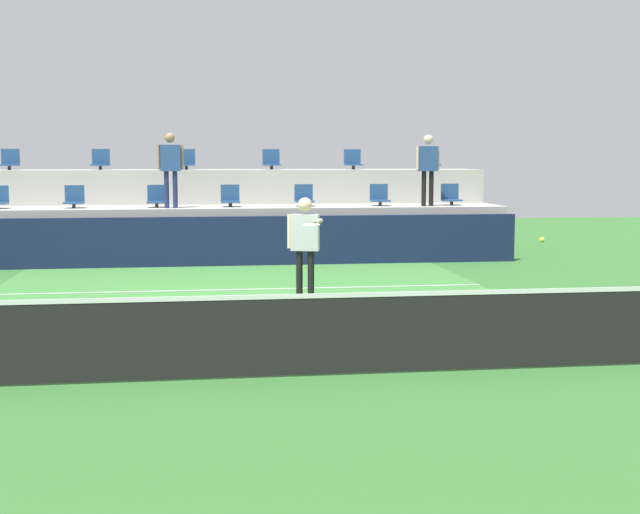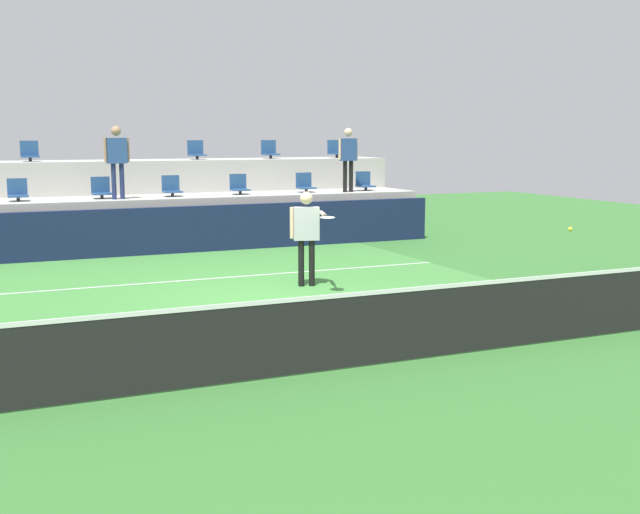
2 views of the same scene
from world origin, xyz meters
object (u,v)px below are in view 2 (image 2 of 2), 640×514
at_px(stadium_chair_lower_mid_left, 101,190).
at_px(tennis_ball, 570,229).
at_px(stadium_chair_lower_far_right, 365,183).
at_px(stadium_chair_upper_right, 270,151).
at_px(stadium_chair_lower_mid_right, 239,186).
at_px(stadium_chair_lower_center, 172,188).
at_px(spectator_leaning_on_rail, 348,154).
at_px(stadium_chair_upper_left, 30,153).
at_px(stadium_chair_upper_mid_right, 196,152).
at_px(spectator_in_white, 117,155).
at_px(tennis_player, 307,229).
at_px(stadium_chair_upper_far_right, 336,150).
at_px(stadium_chair_lower_left, 18,192).
at_px(stadium_chair_lower_right, 305,184).
at_px(stadium_chair_upper_mid_left, 116,152).

distance_m(stadium_chair_lower_mid_left, tennis_ball, 11.63).
relative_size(stadium_chair_lower_mid_left, stadium_chair_lower_far_right, 1.00).
bearing_deg(stadium_chair_upper_right, tennis_ball, -89.17).
xyz_separation_m(stadium_chair_lower_mid_left, stadium_chair_lower_mid_right, (3.46, 0.00, 0.00)).
height_order(stadium_chair_lower_center, stadium_chair_lower_far_right, same).
xyz_separation_m(stadium_chair_lower_center, spectator_leaning_on_rail, (4.68, -0.38, 0.81)).
height_order(stadium_chair_lower_center, stadium_chair_upper_left, stadium_chair_upper_left).
xyz_separation_m(stadium_chair_lower_center, stadium_chair_upper_mid_right, (1.12, 1.80, 0.85)).
relative_size(stadium_chair_lower_center, stadium_chair_upper_mid_right, 1.00).
bearing_deg(stadium_chair_lower_far_right, spectator_in_white, -176.74).
relative_size(stadium_chair_lower_center, stadium_chair_upper_right, 1.00).
xyz_separation_m(stadium_chair_lower_mid_left, stadium_chair_lower_far_right, (7.07, 0.00, 0.00)).
distance_m(tennis_player, spectator_leaning_on_rail, 7.04).
relative_size(spectator_in_white, spectator_leaning_on_rail, 1.01).
distance_m(stadium_chair_lower_mid_right, stadium_chair_upper_far_right, 4.08).
relative_size(stadium_chair_upper_left, stadium_chair_upper_far_right, 1.00).
height_order(stadium_chair_lower_left, stadium_chair_lower_mid_left, same).
relative_size(stadium_chair_lower_right, spectator_in_white, 0.30).
bearing_deg(stadium_chair_lower_far_right, tennis_player, -124.68).
distance_m(stadium_chair_lower_mid_left, stadium_chair_lower_far_right, 7.07).
xyz_separation_m(stadium_chair_upper_mid_right, stadium_chair_upper_right, (2.13, 0.00, 0.00)).
relative_size(stadium_chair_lower_right, tennis_player, 0.30).
height_order(stadium_chair_upper_mid_right, stadium_chair_upper_right, same).
xyz_separation_m(stadium_chair_lower_left, stadium_chair_lower_mid_right, (5.33, 0.00, 0.00)).
bearing_deg(stadium_chair_lower_mid_left, stadium_chair_lower_right, 0.00).
bearing_deg(tennis_player, stadium_chair_lower_right, 67.74).
xyz_separation_m(stadium_chair_lower_mid_right, tennis_player, (-0.74, -6.28, -0.40)).
distance_m(stadium_chair_lower_mid_right, stadium_chair_lower_far_right, 3.61).
relative_size(stadium_chair_lower_right, stadium_chair_upper_mid_left, 1.00).
height_order(stadium_chair_lower_left, spectator_leaning_on_rail, spectator_leaning_on_rail).
xyz_separation_m(stadium_chair_upper_mid_left, stadium_chair_upper_right, (4.29, 0.00, 0.00)).
height_order(stadium_chair_lower_mid_left, stadium_chair_upper_far_right, stadium_chair_upper_far_right).
bearing_deg(stadium_chair_upper_mid_right, stadium_chair_upper_far_right, 0.00).
distance_m(stadium_chair_upper_far_right, spectator_in_white, 7.03).
relative_size(stadium_chair_lower_right, stadium_chair_upper_mid_right, 1.00).
distance_m(stadium_chair_lower_far_right, stadium_chair_upper_mid_left, 6.70).
relative_size(stadium_chair_lower_center, tennis_ball, 7.65).
height_order(stadium_chair_lower_mid_left, stadium_chair_upper_right, stadium_chair_upper_right).
bearing_deg(stadium_chair_upper_mid_right, stadium_chair_upper_left, 180.00).
distance_m(stadium_chair_lower_left, stadium_chair_upper_mid_left, 3.23).
height_order(stadium_chair_lower_center, stadium_chair_upper_far_right, stadium_chair_upper_far_right).
xyz_separation_m(stadium_chair_lower_mid_right, stadium_chair_upper_right, (1.50, 1.80, 0.85)).
bearing_deg(spectator_leaning_on_rail, stadium_chair_lower_center, 175.31).
bearing_deg(spectator_leaning_on_rail, stadium_chair_upper_mid_left, 159.08).
xyz_separation_m(stadium_chair_lower_mid_left, stadium_chair_upper_right, (4.96, 1.80, 0.85)).
bearing_deg(stadium_chair_lower_mid_left, tennis_player, -66.55).
height_order(stadium_chair_upper_left, stadium_chair_upper_mid_right, same).
relative_size(stadium_chair_upper_mid_left, stadium_chair_upper_far_right, 1.00).
distance_m(stadium_chair_lower_center, tennis_ball, 10.99).
height_order(stadium_chair_lower_center, stadium_chair_upper_right, stadium_chair_upper_right).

